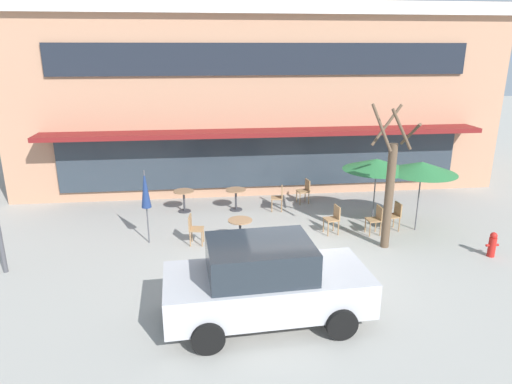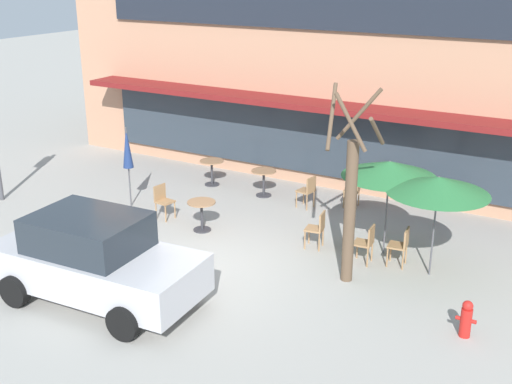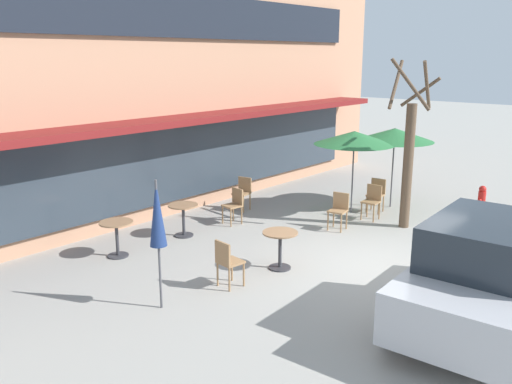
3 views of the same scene
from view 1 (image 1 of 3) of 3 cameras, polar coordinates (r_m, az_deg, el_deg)
The scene contains 17 objects.
ground_plane at distance 12.19m, azimuth 4.70°, elevation -9.13°, with size 80.00×80.00×0.00m, color #9E9B93.
building_facade at distance 20.83m, azimuth -0.52°, elevation 12.27°, with size 18.75×9.10×7.06m.
cafe_table_near_wall at distance 15.98m, azimuth -9.00°, elevation -0.68°, with size 0.70×0.70×0.76m.
cafe_table_streetside at distance 15.95m, azimuth -2.53°, elevation -0.51°, with size 0.70×0.70×0.76m.
cafe_table_by_tree at distance 13.19m, azimuth -1.99°, elevation -4.49°, with size 0.70×0.70×0.76m.
patio_umbrella_green_folded at distance 13.29m, azimuth -13.67°, elevation 0.28°, with size 0.28×0.28×2.20m.
patio_umbrella_cream_folded at distance 14.62m, azimuth 14.86°, elevation 3.36°, with size 2.10×2.10×2.20m.
patio_umbrella_corner_open at distance 14.64m, azimuth 20.03°, elevation 2.90°, with size 2.10×2.10×2.20m.
cafe_chair_0 at distance 13.31m, azimuth -7.78°, elevation -4.39°, with size 0.45×0.45×0.89m.
cafe_chair_1 at distance 14.36m, azimuth 14.76°, elevation -3.15°, with size 0.43×0.43×0.89m.
cafe_chair_2 at distance 14.14m, azimuth 9.68°, elevation -3.14°, with size 0.46×0.46×0.89m.
cafe_chair_3 at distance 16.73m, azimuth 6.12°, elevation 0.32°, with size 0.46×0.46×0.89m.
cafe_chair_4 at distance 14.85m, azimuth 16.93°, elevation -2.65°, with size 0.44×0.44×0.89m.
cafe_chair_5 at distance 15.90m, azimuth 2.90°, elevation -0.54°, with size 0.46×0.46×0.89m.
parked_sedan at distance 9.55m, azimuth 1.16°, elevation -11.15°, with size 4.30×2.20×1.76m.
street_tree at distance 13.12m, azimuth 16.37°, elevation 0.67°, with size 1.12×1.12×4.06m.
fire_hydrant at distance 14.07m, azimuth 27.44°, elevation -5.83°, with size 0.36×0.20×0.71m.
Camera 1 is at (-2.26, -10.65, 5.48)m, focal length 32.00 mm.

